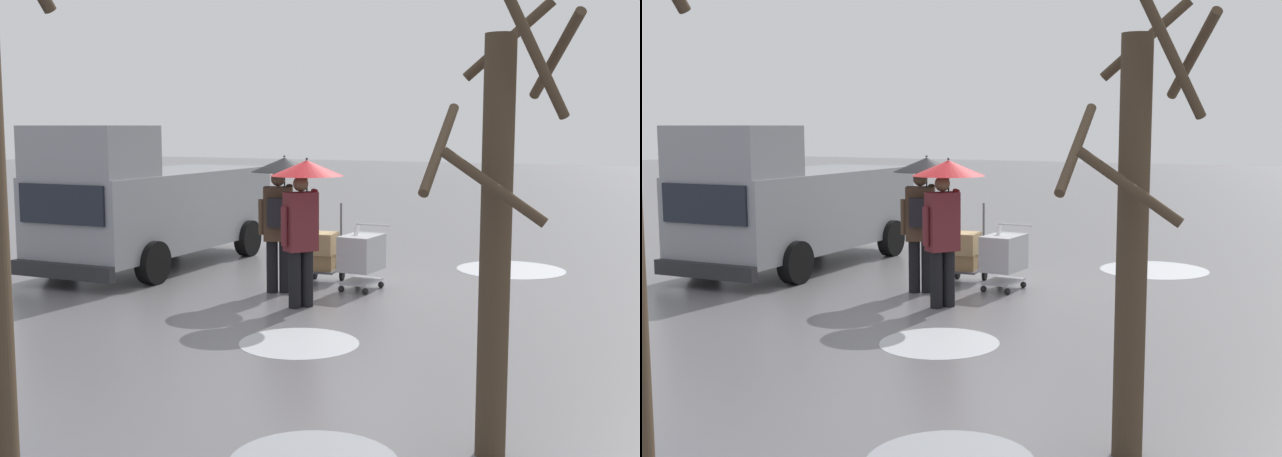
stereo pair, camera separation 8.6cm
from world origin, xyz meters
TOP-DOWN VIEW (x-y plane):
  - ground_plane at (0.00, 0.00)m, footprint 90.00×90.00m
  - slush_patch_near_cluster at (-1.06, 3.23)m, footprint 1.45×1.45m
  - slush_patch_mid_street at (-2.13, -2.91)m, footprint 1.94×1.94m
  - cargo_van_parked_right at (3.86, -0.20)m, footprint 2.41×5.44m
  - shopping_cart_vendor at (-0.44, -0.02)m, footprint 0.58×0.83m
  - hand_dolly_boxes at (0.36, -0.28)m, footprint 0.62×0.78m
  - pedestrian_pink_side at (0.58, 0.72)m, footprint 1.04×1.04m
  - pedestrian_black_side at (-0.20, 1.46)m, footprint 1.04×1.04m
  - bare_tree_near at (-4.00, 5.48)m, footprint 1.16×1.14m

SIDE VIEW (x-z plane):
  - ground_plane at x=0.00m, z-range 0.00..0.00m
  - slush_patch_near_cluster at x=-1.06m, z-range 0.00..0.01m
  - slush_patch_mid_street at x=-2.13m, z-range 0.00..0.01m
  - hand_dolly_boxes at x=0.36m, z-range -0.14..1.18m
  - shopping_cart_vendor at x=-0.44m, z-range 0.05..1.09m
  - cargo_van_parked_right at x=3.86m, z-range -0.12..2.48m
  - pedestrian_pink_side at x=0.58m, z-range 0.50..2.64m
  - pedestrian_black_side at x=-0.20m, z-range 0.51..2.66m
  - bare_tree_near at x=-4.00m, z-range 0.01..3.61m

